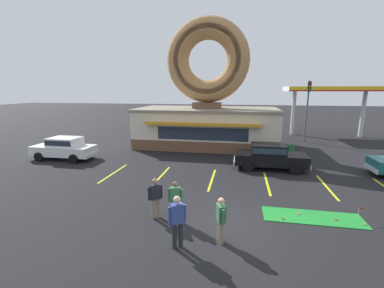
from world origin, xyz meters
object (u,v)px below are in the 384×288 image
at_px(pedestrian_leather_jacket_man, 155,196).
at_px(pedestrian_blue_sweater_man, 221,218).
at_px(pedestrian_hooded_kid, 175,199).
at_px(pedestrian_clipboard_woman, 177,219).
at_px(trash_bin, 290,151).
at_px(putting_flag_pin, 360,210).
at_px(car_black, 269,156).
at_px(golf_ball, 304,219).
at_px(car_white, 64,147).
at_px(traffic_light_pole, 308,103).

bearing_deg(pedestrian_leather_jacket_man, pedestrian_blue_sweater_man, -24.21).
relative_size(pedestrian_hooded_kid, pedestrian_clipboard_woman, 0.90).
height_order(pedestrian_clipboard_woman, trash_bin, pedestrian_clipboard_woman).
relative_size(putting_flag_pin, car_black, 0.12).
height_order(golf_ball, pedestrian_hooded_kid, pedestrian_hooded_kid).
bearing_deg(car_black, pedestrian_blue_sweater_man, -105.49).
distance_m(putting_flag_pin, pedestrian_clipboard_woman, 7.11).
xyz_separation_m(car_white, pedestrian_hooded_kid, (10.14, -7.23, 0.00)).
relative_size(car_white, pedestrian_clipboard_woman, 2.60).
distance_m(putting_flag_pin, pedestrian_hooded_kid, 7.07).
distance_m(car_black, traffic_light_pole, 10.84).
bearing_deg(putting_flag_pin, car_white, 160.76).
height_order(golf_ball, putting_flag_pin, putting_flag_pin).
distance_m(car_white, trash_bin, 16.58).
relative_size(car_black, pedestrian_clipboard_woman, 2.60).
bearing_deg(trash_bin, pedestrian_leather_jacket_man, -122.71).
bearing_deg(pedestrian_clipboard_woman, putting_flag_pin, 24.47).
bearing_deg(trash_bin, pedestrian_hooded_kid, -119.34).
relative_size(putting_flag_pin, pedestrian_blue_sweater_man, 0.35).
height_order(pedestrian_blue_sweater_man, pedestrian_hooded_kid, pedestrian_hooded_kid).
bearing_deg(trash_bin, car_black, -119.75).
distance_m(golf_ball, car_black, 6.68).
xyz_separation_m(trash_bin, traffic_light_pole, (2.42, 6.35, 3.21)).
xyz_separation_m(car_white, trash_bin, (16.19, 3.55, -0.37)).
distance_m(trash_bin, traffic_light_pole, 7.51).
height_order(pedestrian_blue_sweater_man, trash_bin, pedestrian_blue_sweater_man).
bearing_deg(golf_ball, pedestrian_leather_jacket_man, -171.13).
bearing_deg(car_black, pedestrian_hooded_kid, -119.17).
relative_size(golf_ball, traffic_light_pole, 0.01).
xyz_separation_m(car_black, pedestrian_leather_jacket_man, (-5.04, -7.49, 0.03)).
xyz_separation_m(pedestrian_blue_sweater_man, pedestrian_leather_jacket_man, (-2.63, 1.18, 0.04)).
distance_m(golf_ball, putting_flag_pin, 2.10).
height_order(putting_flag_pin, car_white, car_white).
bearing_deg(putting_flag_pin, trash_bin, 95.35).
height_order(car_black, pedestrian_hooded_kid, car_black).
xyz_separation_m(pedestrian_hooded_kid, traffic_light_pole, (8.48, 17.12, 2.83)).
xyz_separation_m(golf_ball, car_black, (-0.69, 6.60, 0.82)).
bearing_deg(trash_bin, pedestrian_clipboard_woman, -114.09).
relative_size(pedestrian_clipboard_woman, trash_bin, 1.80).
distance_m(pedestrian_blue_sweater_man, traffic_light_pole, 19.62).
xyz_separation_m(pedestrian_blue_sweater_man, traffic_light_pole, (6.66, 18.23, 2.85)).
distance_m(car_black, pedestrian_clipboard_woman, 9.96).
distance_m(pedestrian_leather_jacket_man, trash_bin, 12.73).
xyz_separation_m(golf_ball, pedestrian_clipboard_woman, (-4.42, -2.64, 0.93)).
bearing_deg(trash_bin, putting_flag_pin, -84.65).
xyz_separation_m(pedestrian_leather_jacket_man, pedestrian_clipboard_woman, (1.31, -1.74, 0.08)).
relative_size(putting_flag_pin, pedestrian_leather_jacket_man, 0.34).
bearing_deg(trash_bin, car_white, -167.65).
xyz_separation_m(putting_flag_pin, pedestrian_leather_jacket_man, (-7.76, -1.20, 0.46)).
distance_m(golf_ball, trash_bin, 9.89).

